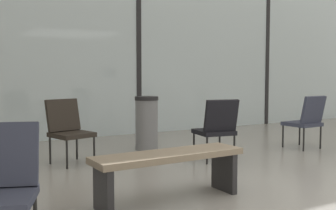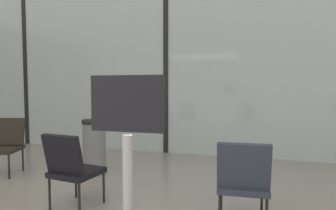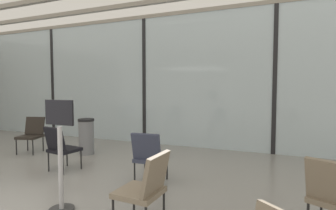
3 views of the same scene
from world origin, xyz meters
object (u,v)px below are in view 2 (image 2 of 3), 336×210
Objects in this scene: parked_airplane at (194,75)px; info_sign at (128,208)px; lounge_chair_0 at (243,179)px; lounge_chair_6 at (5,142)px; trash_bin at (94,147)px; lounge_chair_4 at (71,166)px.

parked_airplane is 8.98× the size of info_sign.
info_sign reaches higher than lounge_chair_0.
parked_airplane is 10.79m from info_sign.
lounge_chair_6 is at bearing 144.87° from info_sign.
parked_airplane is at bearing 89.36° from trash_bin.
lounge_chair_0 is (2.21, -9.30, -1.39)m from parked_airplane.
parked_airplane is 9.47m from lounge_chair_4.
info_sign is (1.59, -10.61, -1.20)m from parked_airplane.
lounge_chair_4 reaches higher than trash_bin.
lounge_chair_6 is at bearing -99.83° from parked_airplane.
parked_airplane is 14.85× the size of lounge_chair_6.
trash_bin is at bearing -31.10° from lounge_chair_0.
trash_bin is at bearing -62.20° from lounge_chair_4.
trash_bin is (-2.30, 1.21, -0.06)m from lounge_chair_0.
lounge_chair_4 is 2.04m from lounge_chair_6.
parked_airplane is at bearing -79.56° from lounge_chair_4.
parked_airplane is 9.66m from lounge_chair_0.
trash_bin is 0.60× the size of info_sign.
parked_airplane is 15.03× the size of trash_bin.
lounge_chair_0 and lounge_chair_4 have the same top height.
lounge_chair_0 is at bearing -169.82° from lounge_chair_4.
lounge_chair_6 is 1.01× the size of trash_bin.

